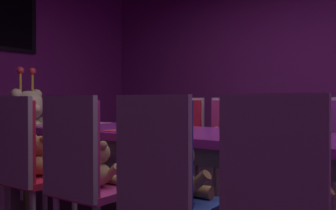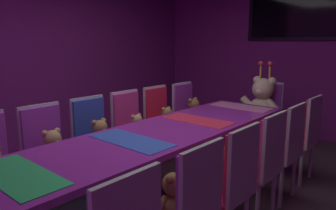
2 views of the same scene
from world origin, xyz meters
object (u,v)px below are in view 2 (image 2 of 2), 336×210
(chair_right_1, at_px, (191,203))
(chair_right_4, at_px, (287,143))
(chair_left_3, at_px, (129,123))
(chair_left_1, at_px, (45,145))
(wall_tv, at_px, (296,11))
(chair_right_5, at_px, (305,130))
(chair_left_5, at_px, (186,110))
(chair_right_3, at_px, (264,157))
(teddy_left_2, at_px, (101,136))
(teddy_right_3, at_px, (249,156))
(banquet_table, at_px, (168,138))
(chair_right_2, at_px, (233,177))
(teddy_right_2, at_px, (216,171))
(teddy_right_5, at_px, (292,129))
(king_teddy_bear, at_px, (262,101))
(teddy_left_3, at_px, (137,127))
(teddy_left_4, at_px, (167,119))
(teddy_left_5, at_px, (194,111))
(chair_left_4, at_px, (159,116))
(teddy_left_1, at_px, (54,149))
(teddy_right_1, at_px, (173,197))
(throne_chair, at_px, (266,108))
(chair_left_2, at_px, (92,133))

(chair_right_1, xyz_separation_m, chair_right_4, (-0.01, 1.55, 0.00))
(chair_left_3, bearing_deg, chair_left_1, -88.41)
(wall_tv, bearing_deg, chair_right_5, -64.15)
(chair_left_5, height_order, chair_right_3, same)
(teddy_left_2, distance_m, teddy_right_3, 1.52)
(banquet_table, height_order, chair_right_2, chair_right_2)
(chair_right_3, bearing_deg, teddy_right_3, -0.00)
(teddy_right_3, relative_size, chair_right_4, 0.28)
(chair_left_1, relative_size, chair_left_5, 1.00)
(chair_left_5, distance_m, chair_right_4, 1.80)
(chair_left_3, relative_size, teddy_right_2, 2.84)
(teddy_right_5, distance_m, king_teddy_bear, 1.00)
(teddy_left_3, height_order, wall_tv, wall_tv)
(chair_right_1, xyz_separation_m, teddy_right_5, (-0.17, 2.14, -0.01))
(chair_right_5, bearing_deg, chair_left_3, 31.96)
(teddy_right_5, bearing_deg, teddy_left_4, 20.38)
(banquet_table, xyz_separation_m, chair_right_5, (0.85, 1.36, -0.06))
(teddy_left_5, bearing_deg, chair_left_3, -99.54)
(teddy_left_2, relative_size, teddy_right_2, 0.96)
(teddy_left_4, bearing_deg, chair_left_4, -180.00)
(chair_right_4, distance_m, teddy_right_5, 0.61)
(chair_left_1, height_order, teddy_left_5, chair_left_1)
(king_teddy_bear, xyz_separation_m, wall_tv, (-0.00, 1.05, 1.32))
(teddy_left_1, relative_size, king_teddy_bear, 0.40)
(teddy_left_3, distance_m, wall_tv, 3.26)
(chair_right_3, relative_size, teddy_right_5, 3.17)
(teddy_left_1, relative_size, chair_left_3, 0.34)
(teddy_left_2, bearing_deg, teddy_right_1, -19.94)
(teddy_left_3, height_order, teddy_right_2, teddy_right_2)
(teddy_left_2, xyz_separation_m, teddy_right_3, (1.43, 0.52, -0.02))
(chair_right_1, xyz_separation_m, teddy_right_3, (-0.15, 1.05, -0.03))
(teddy_left_2, height_order, teddy_right_1, teddy_left_2)
(chair_left_3, height_order, wall_tv, wall_tv)
(teddy_left_5, distance_m, chair_right_4, 1.66)
(chair_left_3, distance_m, teddy_right_5, 1.90)
(wall_tv, bearing_deg, teddy_right_3, -75.72)
(teddy_right_2, height_order, chair_right_3, chair_right_3)
(teddy_right_5, bearing_deg, chair_right_5, 180.00)
(banquet_table, bearing_deg, throne_chair, 90.00)
(chair_right_1, distance_m, chair_right_4, 1.55)
(chair_right_5, bearing_deg, chair_right_2, 90.95)
(chair_right_3, bearing_deg, king_teddy_bear, -64.23)
(chair_right_4, bearing_deg, teddy_right_2, 82.53)
(chair_right_3, relative_size, teddy_right_3, 3.53)
(teddy_left_1, bearing_deg, chair_left_2, 106.20)
(chair_left_3, height_order, king_teddy_bear, king_teddy_bear)
(teddy_left_4, xyz_separation_m, chair_right_2, (1.61, -1.10, 0.02))
(teddy_right_1, xyz_separation_m, chair_right_4, (0.13, 1.55, 0.01))
(chair_right_4, bearing_deg, chair_right_5, -88.37)
(teddy_left_4, distance_m, teddy_right_5, 1.53)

